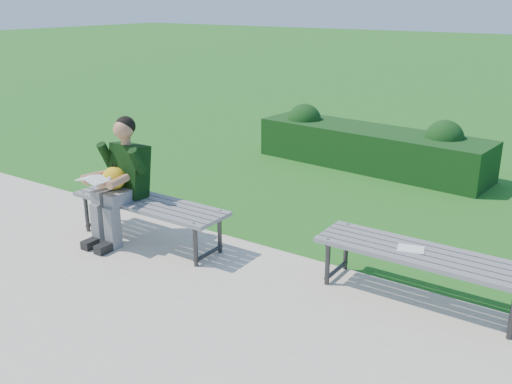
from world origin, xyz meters
name	(u,v)px	position (x,y,z in m)	size (l,w,h in m)	color
ground	(255,245)	(0.00, 0.00, 0.00)	(80.00, 80.00, 0.00)	#22721A
walkway	(135,317)	(0.00, -1.75, 0.01)	(30.00, 3.50, 0.02)	beige
hedge	(370,145)	(-0.19, 3.43, 0.34)	(3.65, 1.21, 0.85)	#143E15
bench_left	(149,206)	(-0.95, -0.58, 0.42)	(1.80, 0.50, 0.46)	gray
bench_right	(422,258)	(1.83, -0.19, 0.42)	(1.80, 0.50, 0.46)	gray
seated_boy	(120,177)	(-1.25, -0.67, 0.71)	(0.56, 0.76, 1.31)	gray
paper_sheet	(411,249)	(1.73, -0.19, 0.47)	(0.25, 0.21, 0.01)	white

